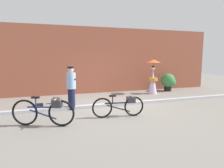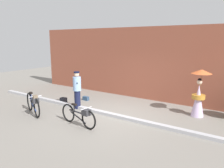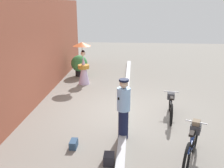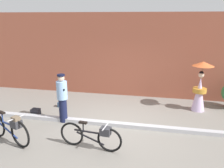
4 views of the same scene
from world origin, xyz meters
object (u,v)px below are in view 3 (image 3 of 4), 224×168
backpack_on_pavement (109,159)px  potted_plant_by_door (80,64)px  bicycle_far_side (192,143)px  bicycle_near_officer (171,105)px  backpack_spare (74,144)px  person_officer (124,108)px  person_with_parasol (83,64)px

backpack_on_pavement → potted_plant_by_door: bearing=16.8°
bicycle_far_side → potted_plant_by_door: 7.76m
bicycle_near_officer → bicycle_far_side: bearing=-176.6°
backpack_on_pavement → bicycle_far_side: bearing=-81.9°
potted_plant_by_door → backpack_on_pavement: potted_plant_by_door is taller
backpack_spare → bicycle_near_officer: bearing=-52.5°
bicycle_near_officer → backpack_spare: (-2.00, 2.60, -0.29)m
person_officer → potted_plant_by_door: 6.27m
person_officer → potted_plant_by_door: person_officer is taller
bicycle_far_side → backpack_on_pavement: bearing=98.1°
bicycle_far_side → backpack_spare: bicycle_far_side is taller
bicycle_far_side → backpack_on_pavement: size_ratio=6.04×
bicycle_far_side → person_officer: 1.84m
person_with_parasol → backpack_spare: (-5.09, -0.73, -0.80)m
person_officer → backpack_on_pavement: 1.39m
bicycle_near_officer → potted_plant_by_door: (4.38, 3.77, 0.18)m
bicycle_far_side → person_officer: person_officer is taller
bicycle_near_officer → bicycle_far_side: size_ratio=1.00×
person_officer → backpack_spare: bearing=115.9°
person_with_parasol → backpack_on_pavement: bearing=-163.7°
bicycle_far_side → backpack_spare: bearing=83.2°
person_officer → backpack_on_pavement: person_officer is taller
person_officer → potted_plant_by_door: size_ratio=1.60×
bicycle_far_side → person_officer: (0.90, 1.55, 0.41)m
potted_plant_by_door → bicycle_far_side: bearing=-149.7°
bicycle_far_side → person_with_parasol: 6.45m
bicycle_near_officer → person_officer: 2.06m
backpack_spare → person_officer: bearing=-64.1°
potted_plant_by_door → person_with_parasol: bearing=-161.1°
person_with_parasol → backpack_on_pavement: person_with_parasol is taller
person_with_parasol → backpack_spare: 5.21m
person_with_parasol → potted_plant_by_door: person_with_parasol is taller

